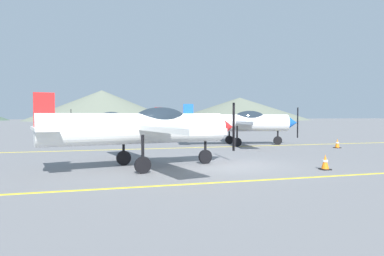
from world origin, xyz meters
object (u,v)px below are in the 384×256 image
at_px(airplane_mid, 241,122).
at_px(airplane_far, 118,121).
at_px(airplane_near, 145,127).
at_px(car_sedan, 208,126).
at_px(traffic_cone_front, 325,162).
at_px(traffic_cone_side, 337,143).

height_order(airplane_mid, airplane_far, same).
xyz_separation_m(airplane_near, car_sedan, (11.34, 25.90, -0.78)).
xyz_separation_m(airplane_near, airplane_mid, (8.01, 8.87, 0.00)).
relative_size(airplane_near, car_sedan, 2.20).
bearing_deg(airplane_mid, airplane_near, -132.09).
bearing_deg(airplane_mid, traffic_cone_front, -97.36).
xyz_separation_m(airplane_near, traffic_cone_side, (13.12, 5.18, -1.33)).
bearing_deg(traffic_cone_front, airplane_far, 106.27).
bearing_deg(airplane_far, car_sedan, 31.99).
relative_size(airplane_mid, car_sedan, 2.20).
height_order(airplane_mid, traffic_cone_side, airplane_mid).
distance_m(airplane_near, airplane_far, 19.03).
relative_size(airplane_mid, traffic_cone_front, 16.30).
relative_size(car_sedan, traffic_cone_side, 7.39).
bearing_deg(airplane_mid, car_sedan, 78.92).
xyz_separation_m(airplane_far, traffic_cone_side, (12.78, -13.84, -1.33)).
relative_size(airplane_near, traffic_cone_side, 16.27).
xyz_separation_m(airplane_near, traffic_cone_front, (6.56, -2.32, -1.33)).
bearing_deg(car_sedan, airplane_far, -148.01).
distance_m(airplane_mid, traffic_cone_side, 6.44).
relative_size(car_sedan, traffic_cone_front, 7.39).
height_order(traffic_cone_front, traffic_cone_side, same).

